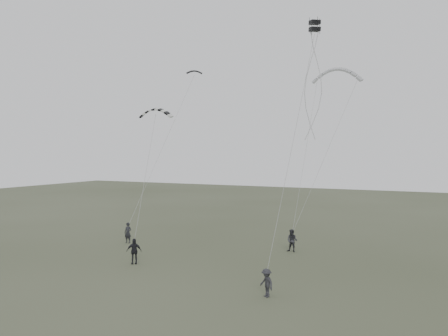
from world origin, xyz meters
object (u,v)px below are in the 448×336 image
at_px(kite_dark_small, 194,71).
at_px(kite_box, 315,26).
at_px(kite_striped, 156,109).
at_px(flyer_right, 292,241).
at_px(flyer_far, 266,283).
at_px(flyer_left, 128,233).
at_px(kite_pale_large, 337,69).
at_px(flyer_center, 134,251).

distance_m(kite_dark_small, kite_box, 17.89).
xyz_separation_m(kite_striped, kite_box, (14.84, -3.68, 4.37)).
bearing_deg(flyer_right, flyer_far, -74.48).
xyz_separation_m(flyer_right, kite_dark_small, (-11.74, 5.12, 15.11)).
bearing_deg(flyer_left, kite_box, -14.99).
relative_size(kite_striped, kite_box, 4.15).
bearing_deg(flyer_left, kite_dark_small, 67.78).
bearing_deg(flyer_right, kite_dark_small, 162.13).
relative_size(flyer_far, kite_dark_small, 0.98).
bearing_deg(kite_striped, kite_pale_large, 13.45).
bearing_deg(flyer_far, flyer_center, -159.91).
bearing_deg(flyer_left, flyer_center, -56.10).
xyz_separation_m(flyer_right, flyer_far, (1.91, -11.03, -0.12)).
distance_m(kite_dark_small, kite_striped, 7.88).
bearing_deg(kite_striped, flyer_right, -9.38).
xyz_separation_m(flyer_left, flyer_far, (15.75, -8.14, -0.12)).
relative_size(flyer_right, flyer_far, 1.15).
relative_size(flyer_center, kite_pale_large, 0.41).
bearing_deg(kite_striped, kite_dark_small, 72.54).
bearing_deg(kite_dark_small, kite_box, -66.95).
xyz_separation_m(kite_dark_small, kite_box, (14.69, -10.21, -0.02)).
bearing_deg(kite_pale_large, flyer_right, -115.78).
height_order(flyer_right, flyer_center, flyer_center).
bearing_deg(kite_box, flyer_right, 83.77).
xyz_separation_m(kite_dark_small, kite_striped, (-0.15, -6.54, -4.39)).
distance_m(kite_dark_small, kite_pale_large, 13.90).
bearing_deg(kite_box, flyer_center, 159.22).
xyz_separation_m(flyer_left, kite_box, (16.79, -2.20, 15.09)).
height_order(flyer_far, kite_box, kite_box).
height_order(flyer_left, kite_dark_small, kite_dark_small).
height_order(flyer_center, flyer_far, flyer_center).
relative_size(kite_pale_large, kite_striped, 1.50).
bearing_deg(kite_dark_small, flyer_far, -81.95).
distance_m(kite_striped, kite_box, 15.90).
distance_m(kite_pale_large, kite_box, 11.66).
relative_size(kite_dark_small, kite_striped, 0.54).
bearing_deg(flyer_center, kite_box, -14.38).
bearing_deg(flyer_right, kite_pale_large, 78.10).
distance_m(flyer_right, flyer_center, 12.30).
distance_m(flyer_left, flyer_center, 7.36).
bearing_deg(kite_striped, flyer_center, -83.52).
xyz_separation_m(flyer_left, flyer_center, (4.87, -5.52, 0.01)).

